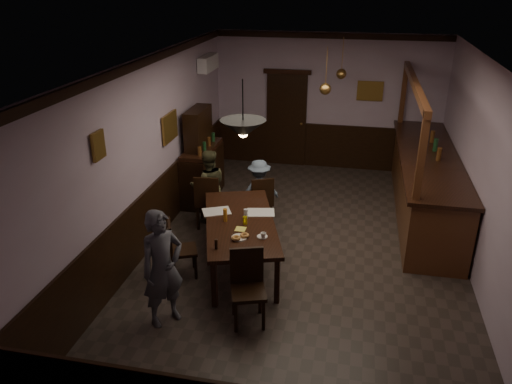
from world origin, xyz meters
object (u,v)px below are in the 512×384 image
(chair_side, at_px, (178,246))
(person_seated_left, at_px, (209,186))
(dining_table, at_px, (240,225))
(bar_counter, at_px, (425,183))
(chair_near, at_px, (248,283))
(person_standing, at_px, (163,268))
(chair_far_left, at_px, (208,199))
(pendant_brass_mid, at_px, (325,89))
(coffee_cup, at_px, (263,235))
(soda_can, at_px, (245,220))
(pendant_iron, at_px, (243,129))
(sideboard, at_px, (202,164))
(pendant_brass_far, at_px, (341,74))
(person_seated_right, at_px, (259,190))
(chair_far_right, at_px, (261,199))

(chair_side, bearing_deg, person_seated_left, -21.07)
(dining_table, distance_m, bar_counter, 3.76)
(chair_near, xyz_separation_m, person_standing, (-1.02, -0.25, 0.24))
(chair_far_left, height_order, pendant_brass_mid, pendant_brass_mid)
(coffee_cup, relative_size, soda_can, 0.67)
(coffee_cup, relative_size, pendant_iron, 0.11)
(bar_counter, relative_size, pendant_iron, 6.21)
(sideboard, bearing_deg, pendant_brass_mid, -1.74)
(person_seated_left, distance_m, pendant_brass_mid, 2.64)
(coffee_cup, bearing_deg, sideboard, 105.15)
(chair_far_left, bearing_deg, chair_near, 111.40)
(dining_table, xyz_separation_m, pendant_iron, (0.24, -0.76, 1.72))
(bar_counter, distance_m, pendant_brass_mid, 2.54)
(chair_side, height_order, pendant_brass_far, pendant_brass_far)
(chair_near, xyz_separation_m, bar_counter, (2.50, 3.66, 0.08))
(person_seated_right, height_order, bar_counter, bar_counter)
(chair_far_right, bearing_deg, pendant_brass_far, -141.13)
(chair_far_left, height_order, coffee_cup, chair_far_left)
(chair_far_right, xyz_separation_m, person_seated_left, (-0.95, -0.01, 0.17))
(chair_far_right, relative_size, chair_near, 0.93)
(sideboard, relative_size, pendant_brass_far, 2.24)
(chair_far_right, relative_size, pendant_iron, 1.30)
(chair_near, relative_size, pendant_brass_far, 1.22)
(person_seated_right, distance_m, bar_counter, 3.04)
(person_standing, relative_size, person_seated_right, 1.38)
(chair_far_right, bearing_deg, chair_far_left, -6.73)
(pendant_brass_mid, xyz_separation_m, pendant_brass_far, (0.20, 1.45, 0.00))
(chair_near, distance_m, person_standing, 1.08)
(chair_side, bearing_deg, person_seated_right, -44.01)
(chair_near, height_order, pendant_brass_far, pendant_brass_far)
(pendant_brass_far, bearing_deg, soda_can, -106.47)
(coffee_cup, xyz_separation_m, soda_can, (-0.34, 0.37, 0.01))
(pendant_brass_mid, bearing_deg, sideboard, 178.26)
(chair_near, height_order, chair_side, chair_near)
(bar_counter, bearing_deg, person_seated_right, -164.85)
(coffee_cup, height_order, bar_counter, bar_counter)
(person_seated_left, bearing_deg, person_seated_right, 173.30)
(person_standing, xyz_separation_m, pendant_iron, (0.87, 0.75, 1.62))
(chair_near, relative_size, coffee_cup, 12.32)
(sideboard, distance_m, pendant_brass_mid, 2.80)
(coffee_cup, bearing_deg, bar_counter, 31.83)
(chair_far_left, relative_size, chair_side, 1.12)
(dining_table, xyz_separation_m, chair_far_left, (-0.83, 1.07, -0.14))
(bar_counter, height_order, pendant_brass_mid, pendant_brass_mid)
(person_seated_right, height_order, pendant_iron, pendant_iron)
(soda_can, height_order, pendant_iron, pendant_iron)
(chair_side, xyz_separation_m, pendant_iron, (1.06, -0.29, 1.92))
(chair_side, bearing_deg, soda_can, -90.28)
(person_seated_left, bearing_deg, pendant_brass_mid, -179.92)
(chair_far_right, xyz_separation_m, pendant_brass_mid, (0.95, 0.85, 1.79))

